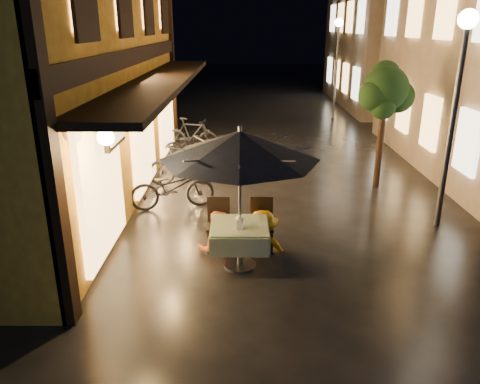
{
  "coord_description": "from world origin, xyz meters",
  "views": [
    {
      "loc": [
        -1.05,
        -6.98,
        3.95
      ],
      "look_at": [
        -1.1,
        0.84,
        1.15
      ],
      "focal_mm": 35.0,
      "sensor_mm": 36.0,
      "label": 1
    }
  ],
  "objects_px": {
    "cafe_table": "(240,235)",
    "table_lantern": "(240,221)",
    "patio_umbrella": "(240,146)",
    "bicycle_0": "(172,187)",
    "streetlamp_near": "(458,83)",
    "person_orange": "(216,212)",
    "person_yellow": "(263,212)"
  },
  "relations": [
    {
      "from": "streetlamp_near",
      "to": "person_yellow",
      "type": "height_order",
      "value": "streetlamp_near"
    },
    {
      "from": "person_yellow",
      "to": "cafe_table",
      "type": "bearing_deg",
      "value": 42.65
    },
    {
      "from": "person_orange",
      "to": "cafe_table",
      "type": "bearing_deg",
      "value": 122.09
    },
    {
      "from": "cafe_table",
      "to": "table_lantern",
      "type": "bearing_deg",
      "value": -90.0
    },
    {
      "from": "streetlamp_near",
      "to": "bicycle_0",
      "type": "bearing_deg",
      "value": 170.38
    },
    {
      "from": "streetlamp_near",
      "to": "person_orange",
      "type": "xyz_separation_m",
      "value": [
        -4.53,
        -1.16,
        -2.16
      ]
    },
    {
      "from": "patio_umbrella",
      "to": "bicycle_0",
      "type": "relative_size",
      "value": 1.37
    },
    {
      "from": "person_yellow",
      "to": "patio_umbrella",
      "type": "bearing_deg",
      "value": 42.65
    },
    {
      "from": "cafe_table",
      "to": "bicycle_0",
      "type": "height_order",
      "value": "bicycle_0"
    },
    {
      "from": "table_lantern",
      "to": "person_yellow",
      "type": "distance_m",
      "value": 0.84
    },
    {
      "from": "cafe_table",
      "to": "bicycle_0",
      "type": "xyz_separation_m",
      "value": [
        -1.54,
        2.72,
        -0.09
      ]
    },
    {
      "from": "cafe_table",
      "to": "bicycle_0",
      "type": "distance_m",
      "value": 3.12
    },
    {
      "from": "bicycle_0",
      "to": "person_orange",
      "type": "bearing_deg",
      "value": -167.16
    },
    {
      "from": "cafe_table",
      "to": "patio_umbrella",
      "type": "bearing_deg",
      "value": 90.0
    },
    {
      "from": "cafe_table",
      "to": "patio_umbrella",
      "type": "xyz_separation_m",
      "value": [
        0.0,
        0.0,
        1.56
      ]
    },
    {
      "from": "cafe_table",
      "to": "person_yellow",
      "type": "bearing_deg",
      "value": 53.44
    },
    {
      "from": "patio_umbrella",
      "to": "table_lantern",
      "type": "distance_m",
      "value": 1.24
    },
    {
      "from": "patio_umbrella",
      "to": "bicycle_0",
      "type": "height_order",
      "value": "patio_umbrella"
    },
    {
      "from": "streetlamp_near",
      "to": "cafe_table",
      "type": "relative_size",
      "value": 4.27
    },
    {
      "from": "cafe_table",
      "to": "table_lantern",
      "type": "height_order",
      "value": "table_lantern"
    },
    {
      "from": "patio_umbrella",
      "to": "person_orange",
      "type": "distance_m",
      "value": 1.57
    },
    {
      "from": "table_lantern",
      "to": "bicycle_0",
      "type": "relative_size",
      "value": 0.13
    },
    {
      "from": "person_yellow",
      "to": "bicycle_0",
      "type": "height_order",
      "value": "person_yellow"
    },
    {
      "from": "cafe_table",
      "to": "streetlamp_near",
      "type": "bearing_deg",
      "value": 23.22
    },
    {
      "from": "cafe_table",
      "to": "person_orange",
      "type": "relative_size",
      "value": 0.65
    },
    {
      "from": "cafe_table",
      "to": "patio_umbrella",
      "type": "relative_size",
      "value": 0.38
    },
    {
      "from": "cafe_table",
      "to": "person_orange",
      "type": "height_order",
      "value": "person_orange"
    },
    {
      "from": "streetlamp_near",
      "to": "cafe_table",
      "type": "xyz_separation_m",
      "value": [
        -4.1,
        -1.76,
        -2.33
      ]
    },
    {
      "from": "streetlamp_near",
      "to": "table_lantern",
      "type": "relative_size",
      "value": 16.92
    },
    {
      "from": "table_lantern",
      "to": "person_orange",
      "type": "distance_m",
      "value": 0.89
    },
    {
      "from": "patio_umbrella",
      "to": "person_orange",
      "type": "relative_size",
      "value": 1.71
    },
    {
      "from": "streetlamp_near",
      "to": "table_lantern",
      "type": "bearing_deg",
      "value": -154.85
    }
  ]
}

